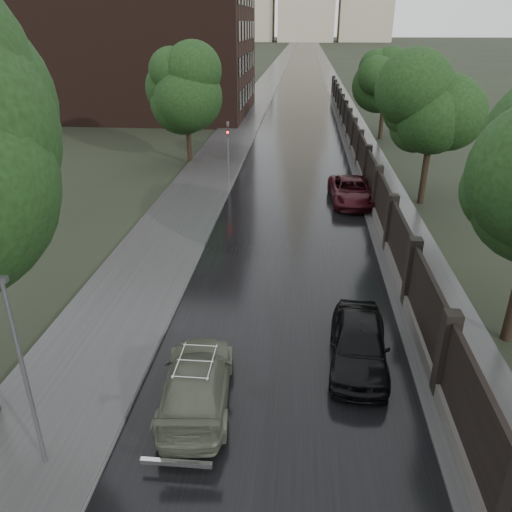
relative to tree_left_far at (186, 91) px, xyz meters
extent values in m
cube|color=black|center=(8.00, 160.00, -5.23)|extent=(8.00, 420.00, 0.02)
cube|color=#2D2D2D|center=(2.00, 160.00, -5.16)|extent=(4.00, 420.00, 0.16)
cube|color=#2D2D2D|center=(13.50, 160.00, -5.20)|extent=(3.00, 420.00, 0.08)
cube|color=#383533|center=(12.60, 2.00, -4.99)|extent=(0.40, 75.00, 0.50)
cube|color=black|center=(12.60, 2.00, -3.74)|extent=(0.15, 75.00, 2.00)
cube|color=black|center=(12.60, 40.00, -3.89)|extent=(0.45, 0.45, 2.70)
cylinder|color=black|center=(0.00, 0.00, -2.32)|extent=(0.36, 0.36, 5.85)
sphere|color=black|center=(0.00, 0.00, 0.02)|extent=(4.25, 4.25, 4.25)
cylinder|color=black|center=(15.50, -8.00, -2.48)|extent=(0.36, 0.36, 5.53)
sphere|color=black|center=(15.50, -8.00, -0.27)|extent=(4.08, 4.08, 4.08)
cylinder|color=black|center=(15.50, 10.00, -2.48)|extent=(0.36, 0.36, 5.53)
sphere|color=black|center=(15.50, 10.00, -0.27)|extent=(4.08, 4.08, 4.08)
cylinder|color=#59595E|center=(2.60, -28.50, -2.74)|extent=(0.10, 0.10, 5.00)
cube|color=#59595E|center=(2.60, -28.50, -0.19)|extent=(0.25, 0.12, 0.12)
cylinder|color=#59595E|center=(3.70, -5.00, -3.74)|extent=(0.12, 0.12, 3.00)
imported|color=#59595E|center=(3.70, -5.00, -1.74)|extent=(0.16, 0.20, 1.00)
sphere|color=#FF0C0C|center=(3.70, -5.15, -1.89)|extent=(0.14, 0.14, 0.14)
cube|color=black|center=(-10.00, 22.00, 4.76)|extent=(24.00, 18.00, 20.00)
imported|color=#505544|center=(5.79, -25.95, -4.57)|extent=(2.28, 4.76, 1.34)
imported|color=black|center=(10.39, -23.77, -4.50)|extent=(2.02, 4.43, 1.47)
imported|color=black|center=(11.40, -8.25, -4.54)|extent=(2.63, 5.21, 1.41)
camera|label=1|loc=(8.42, -36.72, 4.40)|focal=35.00mm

